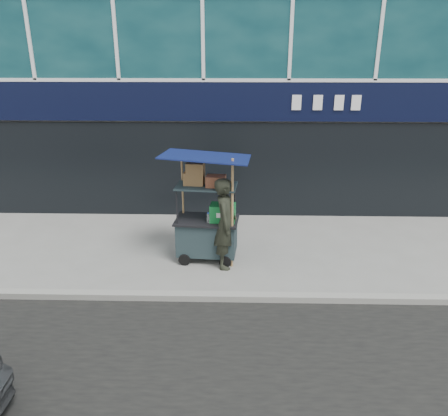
{
  "coord_description": "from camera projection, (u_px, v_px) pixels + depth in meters",
  "views": [
    {
      "loc": [
        0.74,
        -6.76,
        4.13
      ],
      "look_at": [
        0.55,
        1.2,
        1.19
      ],
      "focal_mm": 35.0,
      "sensor_mm": 36.0,
      "label": 1
    }
  ],
  "objects": [
    {
      "name": "vendor_man",
      "position": [
        226.0,
        223.0,
        8.47
      ],
      "size": [
        0.49,
        0.7,
        1.83
      ],
      "primitive_type": "imported",
      "rotation": [
        0.0,
        0.0,
        1.49
      ],
      "color": "black",
      "rests_on": "ground"
    },
    {
      "name": "ground",
      "position": [
        192.0,
        293.0,
        7.79
      ],
      "size": [
        80.0,
        80.0,
        0.0
      ],
      "primitive_type": "plane",
      "color": "slate",
      "rests_on": "ground"
    },
    {
      "name": "vendor_cart",
      "position": [
        208.0,
        223.0,
        8.81
      ],
      "size": [
        1.76,
        1.32,
        2.26
      ],
      "rotation": [
        0.0,
        0.0,
        -0.09
      ],
      "color": "black",
      "rests_on": "ground"
    },
    {
      "name": "curb",
      "position": [
        191.0,
        296.0,
        7.58
      ],
      "size": [
        80.0,
        0.18,
        0.12
      ],
      "primitive_type": "cube",
      "color": "gray",
      "rests_on": "ground"
    }
  ]
}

